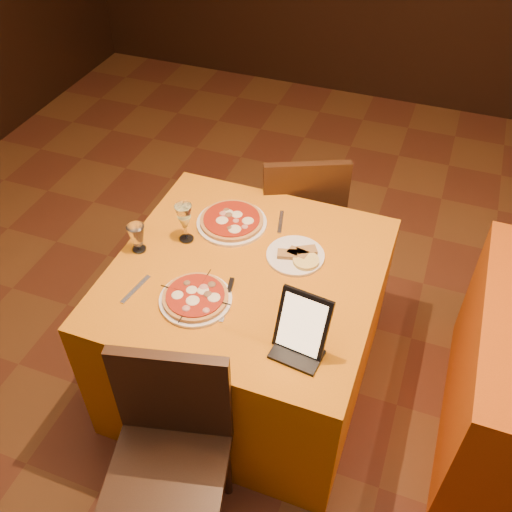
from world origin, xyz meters
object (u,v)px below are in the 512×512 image
(water_glass, at_px, (137,238))
(tablet, at_px, (302,324))
(pizza_near, at_px, (196,298))
(chair_main_near, at_px, (167,476))
(chair_main_far, at_px, (298,214))
(wine_glass, at_px, (185,223))
(pizza_far, at_px, (232,222))
(main_table, at_px, (247,327))

(water_glass, height_order, tablet, tablet)
(pizza_near, bearing_deg, chair_main_near, -77.70)
(chair_main_far, xyz_separation_m, water_glass, (-0.48, -0.83, 0.36))
(chair_main_near, distance_m, wine_glass, 1.02)
(wine_glass, distance_m, tablet, 0.75)
(chair_main_near, height_order, pizza_far, chair_main_near)
(chair_main_far, distance_m, pizza_near, 1.07)
(main_table, height_order, pizza_near, pizza_near)
(pizza_far, bearing_deg, chair_main_far, 72.46)
(main_table, distance_m, pizza_near, 0.47)
(chair_main_far, bearing_deg, wine_glass, 41.49)
(pizza_near, height_order, wine_glass, wine_glass)
(main_table, relative_size, chair_main_near, 1.21)
(pizza_near, height_order, tablet, tablet)
(tablet, bearing_deg, wine_glass, 156.13)
(main_table, relative_size, chair_main_far, 1.21)
(pizza_near, bearing_deg, pizza_far, 95.18)
(chair_main_near, distance_m, chair_main_far, 1.59)
(chair_main_far, xyz_separation_m, tablet, (0.33, -1.08, 0.41))
(main_table, bearing_deg, wine_glass, 164.90)
(chair_main_far, height_order, pizza_near, chair_main_far)
(tablet, bearing_deg, water_glass, 169.61)
(chair_main_near, relative_size, pizza_near, 3.15)
(chair_main_near, bearing_deg, pizza_near, 88.99)
(wine_glass, height_order, water_glass, wine_glass)
(wine_glass, relative_size, water_glass, 1.46)
(pizza_far, distance_m, wine_glass, 0.24)
(tablet, bearing_deg, pizza_far, 139.00)
(pizza_near, distance_m, wine_glass, 0.38)
(pizza_near, xyz_separation_m, wine_glass, (-0.19, 0.32, 0.08))
(pizza_near, relative_size, pizza_far, 0.90)
(chair_main_far, height_order, wine_glass, wine_glass)
(chair_main_near, height_order, chair_main_far, same)
(tablet, bearing_deg, pizza_near, 178.84)
(water_glass, relative_size, tablet, 0.53)
(main_table, height_order, water_glass, water_glass)
(pizza_near, bearing_deg, chair_main_far, 83.06)
(pizza_far, height_order, water_glass, water_glass)
(chair_main_near, bearing_deg, tablet, 43.52)
(main_table, xyz_separation_m, chair_main_far, (0.00, 0.78, 0.08))
(chair_main_near, bearing_deg, main_table, 76.68)
(pizza_near, xyz_separation_m, pizza_far, (-0.04, 0.49, -0.00))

